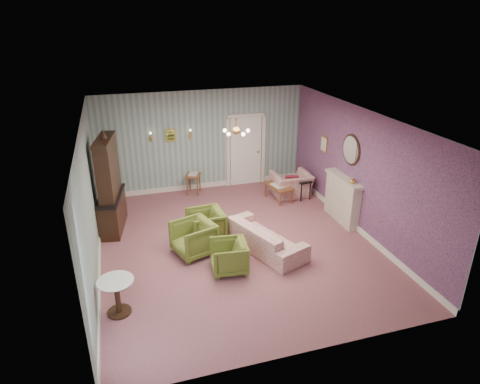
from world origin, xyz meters
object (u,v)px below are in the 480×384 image
object	(u,v)px
fireplace	(342,199)
coffee_table	(278,193)
side_table_black	(303,190)
pedestal_table	(117,297)
olive_chair_a	(229,255)
dresser	(109,182)
olive_chair_b	(193,237)
wingback_chair	(291,181)
olive_chair_c	(206,224)
sofa_chintz	(264,232)

from	to	relation	value
fireplace	coffee_table	size ratio (longest dim) A/B	1.61
side_table_black	pedestal_table	xyz separation A→B (m)	(-5.14, -3.58, 0.06)
side_table_black	olive_chair_a	bearing A→B (deg)	-135.76
pedestal_table	dresser	bearing A→B (deg)	90.00
fireplace	olive_chair_a	bearing A→B (deg)	-157.42
olive_chair_b	pedestal_table	xyz separation A→B (m)	(-1.64, -1.57, -0.07)
wingback_chair	pedestal_table	bearing A→B (deg)	39.28
olive_chair_c	sofa_chintz	world-z (taller)	sofa_chintz
coffee_table	side_table_black	world-z (taller)	side_table_black
olive_chair_b	sofa_chintz	distance (m)	1.54
olive_chair_b	dresser	xyz separation A→B (m)	(-1.64, 1.72, 0.79)
side_table_black	sofa_chintz	bearing A→B (deg)	-131.15
dresser	sofa_chintz	bearing A→B (deg)	-22.04
side_table_black	fireplace	bearing A→B (deg)	-76.06
dresser	pedestal_table	world-z (taller)	dresser
olive_chair_a	pedestal_table	size ratio (longest dim) A/B	1.05
sofa_chintz	coffee_table	distance (m)	2.71
olive_chair_b	olive_chair_c	distance (m)	0.67
wingback_chair	olive_chair_a	bearing A→B (deg)	50.34
olive_chair_c	side_table_black	size ratio (longest dim) A/B	1.43
olive_chair_a	olive_chair_b	xyz separation A→B (m)	(-0.55, 0.86, 0.05)
olive_chair_a	olive_chair_b	size ratio (longest dim) A/B	0.87
olive_chair_a	olive_chair_b	distance (m)	1.02
olive_chair_b	dresser	distance (m)	2.51
sofa_chintz	dresser	distance (m)	3.81
dresser	fireplace	xyz separation A→B (m)	(5.51, -1.20, -0.63)
dresser	olive_chair_a	bearing A→B (deg)	-39.69
sofa_chintz	fireplace	size ratio (longest dim) A/B	1.50
wingback_chair	sofa_chintz	bearing A→B (deg)	56.62
side_table_black	pedestal_table	distance (m)	6.26
olive_chair_b	coffee_table	bearing A→B (deg)	109.32
dresser	coffee_table	bearing A→B (deg)	15.07
dresser	side_table_black	bearing A→B (deg)	13.10
olive_chair_b	sofa_chintz	bearing A→B (deg)	62.90
olive_chair_b	fireplace	world-z (taller)	fireplace
olive_chair_b	olive_chair_c	world-z (taller)	olive_chair_b
olive_chair_c	fireplace	world-z (taller)	fireplace
olive_chair_a	wingback_chair	bearing A→B (deg)	145.81
coffee_table	olive_chair_c	bearing A→B (deg)	-146.89
olive_chair_b	side_table_black	world-z (taller)	olive_chair_b
sofa_chintz	side_table_black	bearing A→B (deg)	-62.26
pedestal_table	coffee_table	bearing A→B (deg)	39.66
wingback_chair	dresser	world-z (taller)	dresser
sofa_chintz	pedestal_table	world-z (taller)	sofa_chintz
sofa_chintz	coffee_table	bearing A→B (deg)	-49.68
wingback_chair	coffee_table	distance (m)	0.55
fireplace	side_table_black	world-z (taller)	fireplace
side_table_black	olive_chair_c	bearing A→B (deg)	-154.75
sofa_chintz	side_table_black	world-z (taller)	sofa_chintz
wingback_chair	side_table_black	size ratio (longest dim) A/B	1.86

